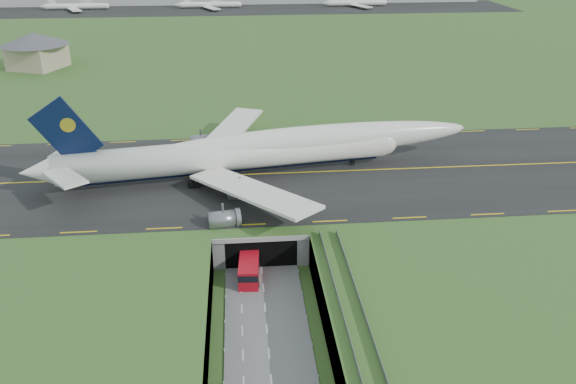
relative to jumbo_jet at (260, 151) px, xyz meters
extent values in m
plane|color=#365F26|center=(-1.09, -32.93, -11.22)|extent=(900.00, 900.00, 0.00)
cube|color=gray|center=(-1.09, -32.93, -8.22)|extent=(800.00, 800.00, 6.00)
cube|color=slate|center=(-1.09, -40.43, -11.12)|extent=(12.00, 75.00, 0.20)
cube|color=black|center=(-1.09, 0.07, -5.13)|extent=(800.00, 44.00, 0.18)
cube|color=gray|center=(-1.09, -13.93, -5.72)|extent=(16.00, 22.00, 1.00)
cube|color=gray|center=(-8.09, -13.93, -8.22)|extent=(2.00, 22.00, 6.00)
cube|color=gray|center=(5.91, -13.93, -8.22)|extent=(2.00, 22.00, 6.00)
cube|color=black|center=(-1.09, -18.93, -8.72)|extent=(12.00, 12.00, 5.00)
cube|color=#A8A8A3|center=(-1.09, -24.98, -5.62)|extent=(17.00, 0.50, 0.80)
cube|color=#A8A8A3|center=(9.91, -51.43, -5.42)|extent=(3.00, 53.00, 0.50)
cube|color=gray|center=(8.51, -51.43, -4.67)|extent=(0.06, 53.00, 1.00)
cube|color=gray|center=(11.31, -51.43, -4.67)|extent=(0.06, 53.00, 1.00)
cylinder|color=#A8A8A3|center=(9.91, -48.93, -8.42)|extent=(0.90, 0.90, 5.60)
cylinder|color=#A8A8A3|center=(9.91, -36.93, -8.42)|extent=(0.90, 0.90, 5.60)
cylinder|color=white|center=(-6.24, -0.93, -0.26)|extent=(65.21, 15.60, 6.12)
sphere|color=white|center=(25.92, 3.85, -0.26)|extent=(6.81, 6.81, 6.00)
cone|color=white|center=(-41.23, -6.12, -0.26)|extent=(7.47, 6.73, 5.81)
ellipsoid|color=white|center=(11.13, 1.65, 1.12)|extent=(67.37, 15.45, 6.42)
ellipsoid|color=black|center=(24.97, 3.71, 0.51)|extent=(4.63, 3.28, 2.14)
cylinder|color=black|center=(-6.24, -0.93, -2.65)|extent=(61.47, 11.61, 2.57)
cube|color=white|center=(-6.59, 14.49, -1.21)|extent=(16.75, 29.11, 2.57)
cube|color=white|center=(-36.60, 1.82, 1.18)|extent=(7.58, 11.36, 0.98)
cube|color=white|center=(-2.10, -15.78, -1.21)|extent=(23.06, 26.60, 2.57)
cube|color=white|center=(-34.50, -12.37, 1.18)|extent=(9.71, 11.02, 0.98)
cube|color=black|center=(-35.08, -5.21, 6.91)|extent=(12.11, 2.35, 13.53)
cylinder|color=gold|center=(-34.61, -5.14, 8.35)|extent=(2.75, 1.06, 2.68)
cylinder|color=slate|center=(-6.88, 8.16, -4.18)|extent=(5.38, 3.85, 3.15)
cylinder|color=slate|center=(-12.83, 17.43, -4.18)|extent=(5.38, 3.85, 3.15)
cylinder|color=slate|center=(-4.22, -9.81, -4.18)|extent=(5.38, 3.85, 3.15)
cylinder|color=slate|center=(-7.21, -20.40, -4.18)|extent=(5.38, 3.85, 3.15)
cylinder|color=black|center=(19.49, 2.89, -4.51)|extent=(1.11, 0.63, 1.05)
cube|color=black|center=(-10.49, -1.56, -4.37)|extent=(6.66, 7.46, 1.34)
cube|color=#B00B18|center=(-3.21, -27.62, -9.33)|extent=(3.70, 8.63, 3.37)
cube|color=black|center=(-3.21, -27.62, -8.66)|extent=(3.78, 8.74, 1.12)
cube|color=black|center=(-3.21, -27.62, -10.74)|extent=(3.44, 8.05, 0.56)
cylinder|color=black|center=(-4.85, -30.33, -10.60)|extent=(0.46, 1.04, 1.01)
cylinder|color=black|center=(-4.48, -24.72, -10.60)|extent=(0.46, 1.04, 1.01)
cylinder|color=black|center=(-1.93, -30.52, -10.60)|extent=(0.46, 1.04, 1.01)
cylinder|color=black|center=(-1.56, -24.91, -10.60)|extent=(0.46, 1.04, 1.01)
cube|color=tan|center=(-72.99, 98.31, -1.15)|extent=(19.83, 19.83, 8.14)
cone|color=#4C4C51|center=(-72.99, 98.31, 4.95)|extent=(29.09, 29.09, 4.07)
cube|color=black|center=(-1.09, 237.07, -5.08)|extent=(320.00, 50.00, 0.08)
cylinder|color=white|center=(-94.97, 242.07, -3.04)|extent=(34.00, 3.20, 3.20)
cylinder|color=white|center=(-18.63, 242.07, -3.04)|extent=(34.00, 3.20, 3.20)
cylinder|color=white|center=(68.51, 242.07, -3.04)|extent=(34.00, 3.20, 3.20)
camera|label=1|loc=(-3.77, -104.26, 41.39)|focal=35.00mm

